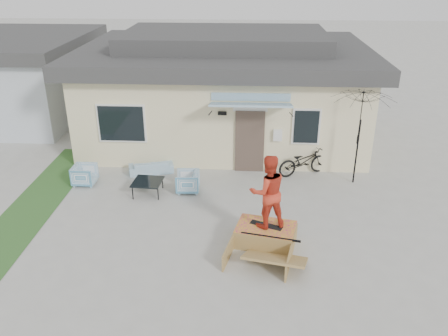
{
  "coord_description": "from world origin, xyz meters",
  "views": [
    {
      "loc": [
        0.92,
        -9.7,
        6.59
      ],
      "look_at": [
        0.3,
        1.8,
        1.3
      ],
      "focal_mm": 37.15,
      "sensor_mm": 36.0,
      "label": 1
    }
  ],
  "objects_px": {
    "armchair_right": "(187,181)",
    "patio_umbrella": "(359,131)",
    "loveseat": "(151,165)",
    "skate_ramp": "(265,235)",
    "bicycle": "(304,158)",
    "coffee_table": "(148,187)",
    "skateboard": "(266,225)",
    "skater": "(268,190)",
    "armchair_left": "(85,174)"
  },
  "relations": [
    {
      "from": "armchair_left",
      "to": "loveseat",
      "type": "bearing_deg",
      "value": -62.47
    },
    {
      "from": "coffee_table",
      "to": "patio_umbrella",
      "type": "bearing_deg",
      "value": 9.94
    },
    {
      "from": "coffee_table",
      "to": "skateboard",
      "type": "height_order",
      "value": "skateboard"
    },
    {
      "from": "patio_umbrella",
      "to": "skater",
      "type": "height_order",
      "value": "skater"
    },
    {
      "from": "armchair_left",
      "to": "skate_ramp",
      "type": "xyz_separation_m",
      "value": [
        5.59,
        -3.02,
        -0.11
      ]
    },
    {
      "from": "armchair_left",
      "to": "coffee_table",
      "type": "xyz_separation_m",
      "value": [
        2.11,
        -0.54,
        -0.14
      ]
    },
    {
      "from": "armchair_left",
      "to": "armchair_right",
      "type": "relative_size",
      "value": 0.99
    },
    {
      "from": "bicycle",
      "to": "skate_ramp",
      "type": "height_order",
      "value": "bicycle"
    },
    {
      "from": "loveseat",
      "to": "skater",
      "type": "distance_m",
      "value": 5.53
    },
    {
      "from": "skate_ramp",
      "to": "skateboard",
      "type": "xyz_separation_m",
      "value": [
        0.01,
        0.05,
        0.27
      ]
    },
    {
      "from": "coffee_table",
      "to": "skateboard",
      "type": "xyz_separation_m",
      "value": [
        3.49,
        -2.44,
        0.29
      ]
    },
    {
      "from": "patio_umbrella",
      "to": "skate_ramp",
      "type": "bearing_deg",
      "value": -128.78
    },
    {
      "from": "armchair_right",
      "to": "coffee_table",
      "type": "bearing_deg",
      "value": -81.81
    },
    {
      "from": "bicycle",
      "to": "patio_umbrella",
      "type": "distance_m",
      "value": 2.01
    },
    {
      "from": "coffee_table",
      "to": "skater",
      "type": "relative_size",
      "value": 0.45
    },
    {
      "from": "loveseat",
      "to": "bicycle",
      "type": "height_order",
      "value": "bicycle"
    },
    {
      "from": "skate_ramp",
      "to": "skater",
      "type": "height_order",
      "value": "skater"
    },
    {
      "from": "bicycle",
      "to": "skateboard",
      "type": "xyz_separation_m",
      "value": [
        -1.33,
        -4.07,
        -0.07
      ]
    },
    {
      "from": "loveseat",
      "to": "skate_ramp",
      "type": "bearing_deg",
      "value": 116.26
    },
    {
      "from": "armchair_left",
      "to": "skater",
      "type": "bearing_deg",
      "value": -117.22
    },
    {
      "from": "loveseat",
      "to": "armchair_right",
      "type": "height_order",
      "value": "armchair_right"
    },
    {
      "from": "coffee_table",
      "to": "bicycle",
      "type": "xyz_separation_m",
      "value": [
        4.83,
        1.63,
        0.36
      ]
    },
    {
      "from": "coffee_table",
      "to": "armchair_left",
      "type": "bearing_deg",
      "value": 165.74
    },
    {
      "from": "armchair_left",
      "to": "armchair_right",
      "type": "distance_m",
      "value": 3.3
    },
    {
      "from": "armchair_right",
      "to": "skate_ramp",
      "type": "xyz_separation_m",
      "value": [
        2.3,
        -2.72,
        -0.12
      ]
    },
    {
      "from": "coffee_table",
      "to": "skate_ramp",
      "type": "xyz_separation_m",
      "value": [
        3.48,
        -2.49,
        0.03
      ]
    },
    {
      "from": "armchair_right",
      "to": "patio_umbrella",
      "type": "bearing_deg",
      "value": 96.92
    },
    {
      "from": "coffee_table",
      "to": "skater",
      "type": "xyz_separation_m",
      "value": [
        3.49,
        -2.44,
        1.26
      ]
    },
    {
      "from": "loveseat",
      "to": "armchair_right",
      "type": "xyz_separation_m",
      "value": [
        1.38,
        -1.27,
        0.07
      ]
    },
    {
      "from": "bicycle",
      "to": "skater",
      "type": "bearing_deg",
      "value": 137.72
    },
    {
      "from": "loveseat",
      "to": "skate_ramp",
      "type": "distance_m",
      "value": 5.43
    },
    {
      "from": "patio_umbrella",
      "to": "skate_ramp",
      "type": "height_order",
      "value": "patio_umbrella"
    },
    {
      "from": "skate_ramp",
      "to": "bicycle",
      "type": "bearing_deg",
      "value": 84.24
    },
    {
      "from": "armchair_left",
      "to": "bicycle",
      "type": "relative_size",
      "value": 0.39
    },
    {
      "from": "bicycle",
      "to": "armchair_left",
      "type": "bearing_deg",
      "value": 74.83
    },
    {
      "from": "skateboard",
      "to": "skater",
      "type": "distance_m",
      "value": 0.96
    },
    {
      "from": "patio_umbrella",
      "to": "loveseat",
      "type": "bearing_deg",
      "value": 176.68
    },
    {
      "from": "armchair_right",
      "to": "patio_umbrella",
      "type": "xyz_separation_m",
      "value": [
        5.2,
        0.89,
        1.39
      ]
    },
    {
      "from": "coffee_table",
      "to": "patio_umbrella",
      "type": "distance_m",
      "value": 6.66
    },
    {
      "from": "armchair_left",
      "to": "armchair_right",
      "type": "height_order",
      "value": "armchair_right"
    },
    {
      "from": "coffee_table",
      "to": "patio_umbrella",
      "type": "height_order",
      "value": "patio_umbrella"
    },
    {
      "from": "armchair_right",
      "to": "bicycle",
      "type": "bearing_deg",
      "value": 108.26
    },
    {
      "from": "skater",
      "to": "skateboard",
      "type": "bearing_deg",
      "value": -106.29
    },
    {
      "from": "skate_ramp",
      "to": "skater",
      "type": "bearing_deg",
      "value": 90.0
    },
    {
      "from": "coffee_table",
      "to": "skateboard",
      "type": "bearing_deg",
      "value": -34.94
    },
    {
      "from": "armchair_right",
      "to": "skate_ramp",
      "type": "height_order",
      "value": "armchair_right"
    },
    {
      "from": "loveseat",
      "to": "armchair_right",
      "type": "bearing_deg",
      "value": 120.9
    },
    {
      "from": "coffee_table",
      "to": "patio_umbrella",
      "type": "relative_size",
      "value": 0.39
    },
    {
      "from": "armchair_right",
      "to": "bicycle",
      "type": "relative_size",
      "value": 0.4
    },
    {
      "from": "loveseat",
      "to": "skater",
      "type": "relative_size",
      "value": 0.77
    }
  ]
}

